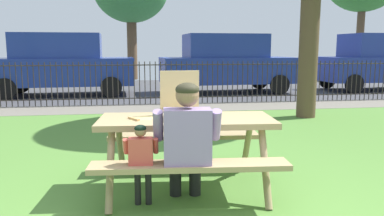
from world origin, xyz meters
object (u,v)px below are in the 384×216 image
(pizza_slice_on_table, at_px, (142,118))
(parked_car_center, at_px, (227,63))
(adult_at_table, at_px, (187,140))
(child_at_table, at_px, (141,158))
(parked_car_right, at_px, (376,62))
(parked_car_left, at_px, (61,64))
(pizza_box_open, at_px, (182,108))
(picnic_table_foreground, at_px, (186,134))

(pizza_slice_on_table, bearing_deg, parked_car_center, 71.26)
(adult_at_table, distance_m, parked_car_center, 9.49)
(child_at_table, relative_size, parked_car_right, 0.21)
(pizza_slice_on_table, relative_size, parked_car_right, 0.08)
(parked_car_right, bearing_deg, parked_car_left, -179.99)
(parked_car_center, bearing_deg, pizza_slice_on_table, -108.74)
(pizza_slice_on_table, relative_size, child_at_table, 0.38)
(child_at_table, distance_m, parked_car_left, 9.46)
(child_at_table, bearing_deg, parked_car_left, 104.53)
(parked_car_right, bearing_deg, adult_at_table, -130.93)
(pizza_box_open, bearing_deg, parked_car_right, 47.35)
(picnic_table_foreground, relative_size, child_at_table, 2.32)
(parked_car_left, bearing_deg, adult_at_table, -73.06)
(pizza_box_open, height_order, parked_car_center, parked_car_center)
(parked_car_left, bearing_deg, parked_car_center, -0.00)
(parked_car_center, bearing_deg, pizza_box_open, -106.29)
(pizza_box_open, height_order, pizza_slice_on_table, pizza_box_open)
(picnic_table_foreground, xyz_separation_m, pizza_slice_on_table, (-0.46, 0.02, 0.18))
(picnic_table_foreground, distance_m, pizza_box_open, 0.27)
(picnic_table_foreground, bearing_deg, adult_at_table, -96.79)
(pizza_box_open, xyz_separation_m, pizza_slice_on_table, (-0.42, -0.04, -0.08))
(pizza_box_open, distance_m, parked_car_right, 11.68)
(pizza_slice_on_table, xyz_separation_m, child_at_table, (-0.02, -0.51, -0.28))
(parked_car_center, bearing_deg, parked_car_left, 180.00)
(pizza_slice_on_table, distance_m, adult_at_table, 0.66)
(pizza_box_open, xyz_separation_m, child_at_table, (-0.43, -0.55, -0.36))
(pizza_box_open, bearing_deg, picnic_table_foreground, -52.75)
(adult_at_table, height_order, parked_car_right, parked_car_right)
(adult_at_table, relative_size, parked_car_right, 0.30)
(child_at_table, xyz_separation_m, parked_car_right, (8.34, 9.14, 0.51))
(picnic_table_foreground, relative_size, adult_at_table, 1.60)
(pizza_box_open, relative_size, parked_car_right, 0.12)
(picnic_table_foreground, relative_size, pizza_box_open, 3.98)
(pizza_slice_on_table, height_order, adult_at_table, adult_at_table)
(child_at_table, bearing_deg, parked_car_right, 47.61)
(adult_at_table, bearing_deg, parked_car_left, 106.94)
(pizza_box_open, bearing_deg, adult_at_table, -91.78)
(pizza_slice_on_table, bearing_deg, parked_car_right, 46.02)
(child_at_table, bearing_deg, pizza_slice_on_table, 88.13)
(picnic_table_foreground, bearing_deg, pizza_slice_on_table, 178.09)
(adult_at_table, xyz_separation_m, child_at_table, (-0.42, 0.00, -0.16))
(parked_car_left, height_order, parked_car_right, parked_car_right)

